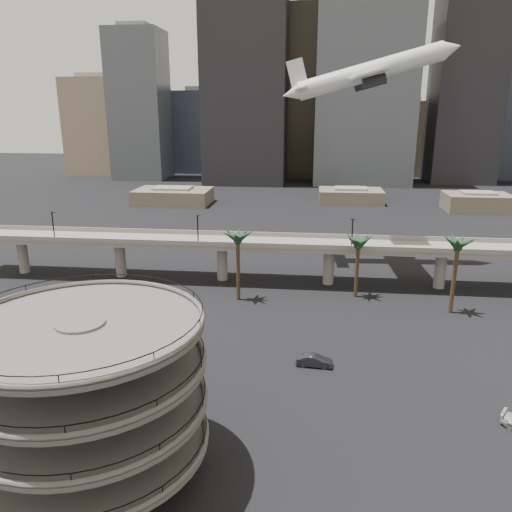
# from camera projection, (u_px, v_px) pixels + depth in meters

# --- Properties ---
(ground) EXTENTS (700.00, 700.00, 0.00)m
(ground) POSITION_uv_depth(u_px,v_px,m) (234.00, 457.00, 51.22)
(ground) COLOR black
(ground) RESTS_ON ground
(parking_ramp) EXTENTS (22.20, 22.20, 17.35)m
(parking_ramp) POSITION_uv_depth(u_px,v_px,m) (87.00, 386.00, 46.01)
(parking_ramp) COLOR #524F4D
(parking_ramp) RESTS_ON ground
(overpass) EXTENTS (130.00, 9.30, 14.70)m
(overpass) POSITION_uv_depth(u_px,v_px,m) (275.00, 247.00, 101.57)
(overpass) COLOR gray
(overpass) RESTS_ON ground
(palm_trees) EXTENTS (42.40, 10.40, 14.00)m
(palm_trees) POSITION_uv_depth(u_px,v_px,m) (349.00, 243.00, 89.05)
(palm_trees) COLOR #46311E
(palm_trees) RESTS_ON ground
(low_buildings) EXTENTS (135.00, 27.50, 6.80)m
(low_buildings) POSITION_uv_depth(u_px,v_px,m) (311.00, 198.00, 185.33)
(low_buildings) COLOR brown
(low_buildings) RESTS_ON ground
(skyline) EXTENTS (269.00, 86.00, 112.81)m
(skyline) POSITION_uv_depth(u_px,v_px,m) (331.00, 95.00, 244.93)
(skyline) COLOR gray
(skyline) RESTS_ON ground
(airborne_jet) EXTENTS (38.04, 33.58, 13.66)m
(airborne_jet) POSITION_uv_depth(u_px,v_px,m) (369.00, 73.00, 105.95)
(airborne_jet) COLOR silver
(airborne_jet) RESTS_ON ground
(car_a) EXTENTS (4.48, 2.90, 1.42)m
(car_a) POSITION_uv_depth(u_px,v_px,m) (184.00, 390.00, 62.21)
(car_a) COLOR red
(car_a) RESTS_ON ground
(car_b) EXTENTS (5.17, 2.13, 1.66)m
(car_b) POSITION_uv_depth(u_px,v_px,m) (314.00, 361.00, 69.24)
(car_b) COLOR #222127
(car_b) RESTS_ON ground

